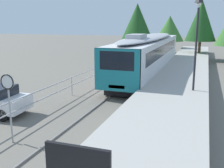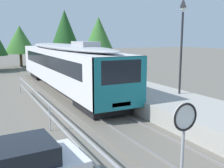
% 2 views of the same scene
% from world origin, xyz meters
% --- Properties ---
extents(ground_plane, '(160.00, 160.00, 0.00)m').
position_xyz_m(ground_plane, '(-3.00, 22.00, 0.00)').
color(ground_plane, '#6B665B').
extents(track_rails, '(3.20, 60.00, 0.14)m').
position_xyz_m(track_rails, '(0.00, 22.00, 0.03)').
color(track_rails, '#6B665B').
rests_on(track_rails, ground).
extents(commuter_train, '(2.82, 18.58, 3.74)m').
position_xyz_m(commuter_train, '(0.00, 29.56, 2.14)').
color(commuter_train, silver).
rests_on(commuter_train, track_rails).
extents(station_platform, '(3.90, 60.00, 0.90)m').
position_xyz_m(station_platform, '(3.25, 22.00, 0.45)').
color(station_platform, '#A8A59E').
rests_on(station_platform, ground).
extents(platform_lamp_mid_platform, '(0.34, 0.34, 5.35)m').
position_xyz_m(platform_lamp_mid_platform, '(4.34, 21.30, 4.62)').
color(platform_lamp_mid_platform, '#232328').
rests_on(platform_lamp_mid_platform, station_platform).
extents(speed_limit_sign, '(0.61, 0.10, 2.81)m').
position_xyz_m(speed_limit_sign, '(-2.22, 13.68, 2.12)').
color(speed_limit_sign, '#9EA0A5').
rests_on(speed_limit_sign, ground).
extents(tree_behind_carpark, '(3.87, 3.87, 7.52)m').
position_xyz_m(tree_behind_carpark, '(4.05, 42.45, 4.95)').
color(tree_behind_carpark, brown).
rests_on(tree_behind_carpark, ground).
extents(tree_distant_left, '(4.35, 4.35, 5.74)m').
position_xyz_m(tree_distant_left, '(-0.60, 48.25, 3.82)').
color(tree_distant_left, brown).
rests_on(tree_distant_left, ground).
extents(tree_distant_centre, '(4.14, 4.14, 6.66)m').
position_xyz_m(tree_distant_centre, '(7.78, 40.43, 4.35)').
color(tree_distant_centre, brown).
rests_on(tree_distant_centre, ground).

